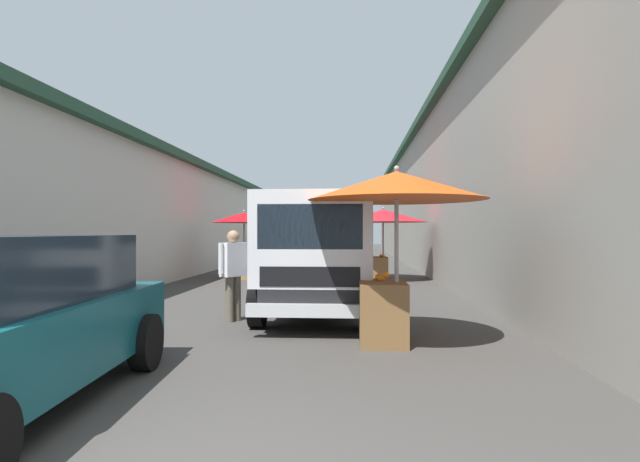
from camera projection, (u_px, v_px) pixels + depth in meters
name	position (u px, v px, depth m)	size (l,w,h in m)	color
ground	(307.00, 279.00, 15.77)	(90.00, 90.00, 0.00)	#3D3A38
building_left_whitewash	(114.00, 219.00, 18.49)	(49.80, 7.50, 3.93)	beige
building_right_concrete	(522.00, 196.00, 17.55)	(49.80, 7.50, 5.47)	#A39E93
fruit_stall_far_right	(382.00, 223.00, 15.29)	(2.69, 2.69, 2.25)	#9E9EA3
fruit_stall_near_left	(245.00, 231.00, 15.95)	(2.10, 2.10, 2.18)	#9E9EA3
fruit_stall_near_right	(394.00, 208.00, 6.64)	(2.36, 2.36, 2.36)	#9E9EA3
delivery_truck	(317.00, 258.00, 8.36)	(4.92, 1.97, 2.08)	black
vendor_by_crates	(233.00, 270.00, 8.28)	(0.52, 0.41, 1.51)	#665B4C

